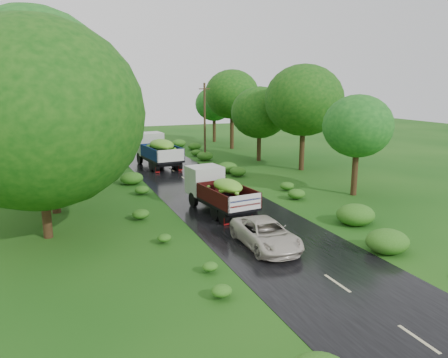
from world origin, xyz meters
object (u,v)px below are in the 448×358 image
truck_near (218,189)px  car (266,234)px  truck_far (156,149)px  utility_pole (205,121)px

truck_near → car: truck_near is taller
truck_far → utility_pole: bearing=5.4°
truck_far → car: size_ratio=1.56×
truck_near → car: (-0.03, -6.29, -0.73)m
truck_near → truck_far: (-0.02, 15.48, 0.26)m
truck_near → utility_pole: size_ratio=0.80×
truck_near → utility_pole: (5.02, 16.47, 2.48)m
car → utility_pole: utility_pole is taller
utility_pole → truck_near: bearing=-129.5°
car → truck_near: bearing=91.1°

